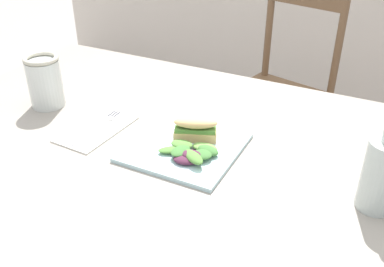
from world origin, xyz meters
name	(u,v)px	position (x,y,z in m)	size (l,w,h in m)	color
dining_table	(143,186)	(-0.10, 0.09, 0.62)	(1.25, 0.99, 0.74)	gray
chair_wooden_far	(280,94)	(-0.04, 1.12, 0.45)	(0.49, 0.49, 0.87)	brown
plate_lunch	(184,147)	(0.00, 0.13, 0.74)	(0.24, 0.24, 0.01)	silver
sandwich_half_front	(195,128)	(0.01, 0.17, 0.78)	(0.11, 0.08, 0.06)	#DBB270
salad_mixed_greens	(192,152)	(0.04, 0.10, 0.76)	(0.14, 0.11, 0.02)	#4C2338
napkin_folded	(97,129)	(-0.24, 0.11, 0.74)	(0.11, 0.20, 0.00)	silver
fork_on_napkin	(101,125)	(-0.24, 0.13, 0.75)	(0.03, 0.19, 0.00)	silver
bottle_cold_brew	(381,177)	(0.41, 0.12, 0.81)	(0.07, 0.07, 0.20)	black
mason_jar_iced_tea	(45,84)	(-0.44, 0.16, 0.80)	(0.09, 0.09, 0.14)	#995623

